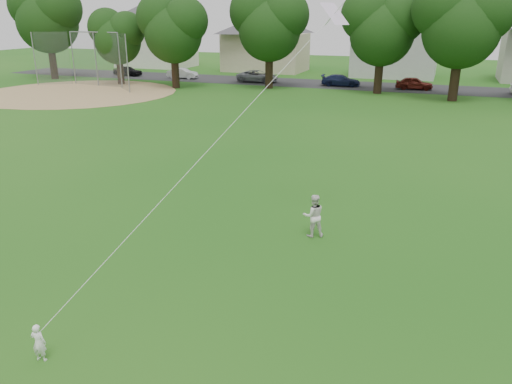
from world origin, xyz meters
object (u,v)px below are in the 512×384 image
at_px(baseball_backstop, 92,60).
at_px(toddler, 39,343).
at_px(older_boy, 313,216).
at_px(kite, 215,143).

bearing_deg(baseball_backstop, toddler, -53.88).
xyz_separation_m(toddler, baseball_backstop, (-25.89, 35.48, 2.17)).
height_order(older_boy, baseball_backstop, baseball_backstop).
relative_size(toddler, kite, 0.07).
xyz_separation_m(toddler, older_boy, (3.78, 8.06, 0.28)).
bearing_deg(older_boy, kite, 32.98).
distance_m(toddler, kite, 6.09).
distance_m(older_boy, baseball_backstop, 40.44).
xyz_separation_m(older_boy, baseball_backstop, (-29.67, 27.42, 1.89)).
relative_size(kite, baseball_backstop, 1.01).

